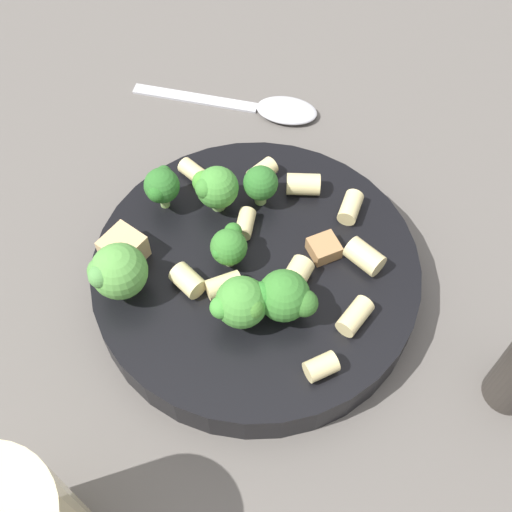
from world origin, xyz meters
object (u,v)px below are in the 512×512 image
at_px(broccoli_floret_0, 214,188).
at_px(broccoli_floret_3, 242,303).
at_px(rigatoni_7, 303,184).
at_px(rigatoni_2, 365,256).
at_px(chicken_chunk_0, 324,248).
at_px(spoon, 262,107).
at_px(rigatoni_3, 262,172).
at_px(rigatoni_4, 297,275).
at_px(rigatoni_5, 355,316).
at_px(broccoli_floret_6, 264,182).
at_px(rigatoni_8, 188,281).
at_px(rigatoni_0, 350,207).
at_px(broccoli_floret_2, 283,297).
at_px(broccoli_floret_5, 229,246).
at_px(broccoli_floret_4, 117,272).
at_px(rigatoni_6, 321,367).
at_px(rigatoni_10, 224,285).
at_px(chicken_chunk_1, 124,246).
at_px(pasta_bowl, 256,273).
at_px(rigatoni_9, 193,172).
at_px(broccoli_floret_1, 161,186).

bearing_deg(broccoli_floret_0, broccoli_floret_3, 15.93).
bearing_deg(rigatoni_7, rigatoni_2, 35.05).
distance_m(chicken_chunk_0, spoon, 0.19).
relative_size(rigatoni_3, rigatoni_4, 0.92).
relative_size(broccoli_floret_0, rigatoni_5, 1.46).
height_order(broccoli_floret_6, rigatoni_7, broccoli_floret_6).
bearing_deg(rigatoni_8, broccoli_floret_0, 170.20).
bearing_deg(rigatoni_0, rigatoni_3, -114.33).
height_order(broccoli_floret_2, broccoli_floret_3, same).
xyz_separation_m(rigatoni_2, rigatoni_7, (-0.07, -0.05, -0.00)).
bearing_deg(rigatoni_8, rigatoni_2, 102.48).
distance_m(broccoli_floret_5, spoon, 0.20).
bearing_deg(chicken_chunk_0, broccoli_floret_3, -43.27).
bearing_deg(rigatoni_0, broccoli_floret_3, -37.93).
distance_m(broccoli_floret_2, rigatoni_7, 0.11).
relative_size(rigatoni_5, rigatoni_7, 1.05).
xyz_separation_m(broccoli_floret_0, broccoli_floret_4, (0.08, -0.06, 0.00)).
bearing_deg(rigatoni_8, rigatoni_3, 155.98).
xyz_separation_m(broccoli_floret_2, rigatoni_5, (0.00, 0.05, -0.02)).
bearing_deg(rigatoni_6, broccoli_floret_5, -141.17).
distance_m(broccoli_floret_2, rigatoni_5, 0.05).
bearing_deg(broccoli_floret_4, rigatoni_10, 93.77).
bearing_deg(rigatoni_10, rigatoni_4, 102.07).
bearing_deg(rigatoni_4, rigatoni_6, 14.57).
bearing_deg(chicken_chunk_1, spoon, 154.36).
bearing_deg(rigatoni_5, rigatoni_2, 170.65).
bearing_deg(rigatoni_10, chicken_chunk_0, 117.68).
bearing_deg(rigatoni_2, rigatoni_3, -134.37).
distance_m(rigatoni_3, rigatoni_6, 0.17).
xyz_separation_m(broccoli_floret_2, rigatoni_7, (-0.11, 0.01, -0.01)).
relative_size(pasta_bowl, broccoli_floret_3, 5.87).
bearing_deg(broccoli_floret_6, rigatoni_7, 110.20).
bearing_deg(broccoli_floret_5, pasta_bowl, 86.70).
distance_m(rigatoni_0, rigatoni_3, 0.08).
distance_m(rigatoni_2, chicken_chunk_1, 0.18).
height_order(broccoli_floret_0, rigatoni_10, broccoli_floret_0).
height_order(broccoli_floret_5, rigatoni_7, broccoli_floret_5).
distance_m(rigatoni_4, rigatoni_9, 0.13).
xyz_separation_m(broccoli_floret_2, rigatoni_2, (-0.05, 0.06, -0.01)).
relative_size(broccoli_floret_0, rigatoni_0, 1.56).
height_order(broccoli_floret_4, chicken_chunk_0, broccoli_floret_4).
xyz_separation_m(broccoli_floret_0, broccoli_floret_6, (-0.01, 0.04, -0.00)).
distance_m(broccoli_floret_1, spoon, 0.17).
xyz_separation_m(rigatoni_2, rigatoni_4, (0.02, -0.05, -0.00)).
distance_m(chicken_chunk_0, chicken_chunk_1, 0.15).
height_order(rigatoni_3, rigatoni_9, rigatoni_3).
xyz_separation_m(broccoli_floret_4, chicken_chunk_0, (-0.04, 0.14, -0.02)).
distance_m(broccoli_floret_0, broccoli_floret_1, 0.04).
xyz_separation_m(rigatoni_7, rigatoni_9, (-0.01, -0.09, -0.00)).
height_order(rigatoni_7, spoon, rigatoni_7).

